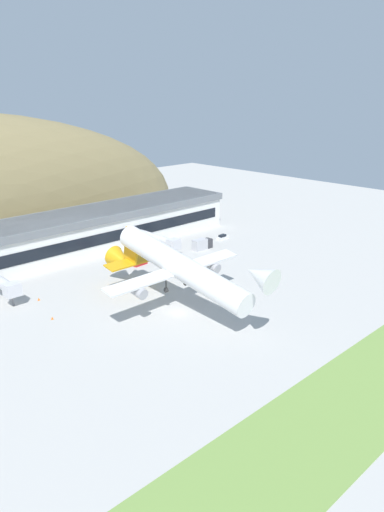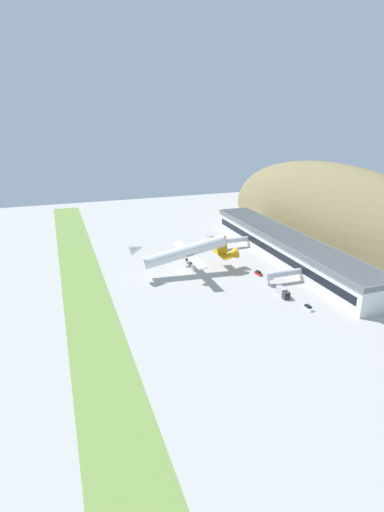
# 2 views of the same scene
# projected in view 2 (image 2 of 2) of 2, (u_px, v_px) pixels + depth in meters

# --- Properties ---
(ground_plane) EXTENTS (325.08, 325.08, 0.00)m
(ground_plane) POSITION_uv_depth(u_px,v_px,m) (183.00, 272.00, 173.46)
(ground_plane) COLOR #B7B5AF
(grass_strip_foreground) EXTENTS (292.57, 17.17, 0.08)m
(grass_strip_foreground) POSITION_uv_depth(u_px,v_px,m) (84.00, 285.00, 160.34)
(grass_strip_foreground) COLOR #759947
(grass_strip_foreground) RESTS_ON ground_plane
(hill_backdrop) EXTENTS (213.18, 53.70, 80.12)m
(hill_backdrop) POSITION_uv_depth(u_px,v_px,m) (329.00, 235.00, 226.32)
(hill_backdrop) COLOR olive
(hill_backdrop) RESTS_ON ground_plane
(terminal_building) EXTENTS (120.14, 17.96, 11.49)m
(terminal_building) POSITION_uv_depth(u_px,v_px,m) (287.00, 246.00, 187.25)
(terminal_building) COLOR white
(terminal_building) RESTS_ON ground_plane
(jetway_0) EXTENTS (3.38, 16.90, 5.43)m
(jetway_0) POSITION_uv_depth(u_px,v_px,m) (231.00, 240.00, 203.49)
(jetway_0) COLOR silver
(jetway_0) RESTS_ON ground_plane
(jetway_1) EXTENTS (3.38, 16.40, 5.43)m
(jetway_1) POSITION_uv_depth(u_px,v_px,m) (281.00, 274.00, 161.14)
(jetway_1) COLOR silver
(jetway_1) RESTS_ON ground_plane
(cargo_airplane) EXTENTS (35.59, 48.77, 13.50)m
(cargo_airplane) POSITION_uv_depth(u_px,v_px,m) (187.00, 252.00, 169.30)
(cargo_airplane) COLOR white
(service_car_0) EXTENTS (4.38, 1.95, 1.57)m
(service_car_0) POSITION_uv_depth(u_px,v_px,m) (258.00, 273.00, 170.67)
(service_car_0) COLOR #B21E1E
(service_car_0) RESTS_ON ground_plane
(service_car_1) EXTENTS (4.48, 1.95, 1.47)m
(service_car_1) POSITION_uv_depth(u_px,v_px,m) (308.00, 308.00, 140.34)
(service_car_1) COLOR silver
(service_car_1) RESTS_ON ground_plane
(fuel_truck) EXTENTS (6.56, 2.59, 3.33)m
(fuel_truck) POSITION_uv_depth(u_px,v_px,m) (211.00, 239.00, 214.50)
(fuel_truck) COLOR gold
(fuel_truck) RESTS_ON ground_plane
(box_truck) EXTENTS (6.71, 2.47, 3.18)m
(box_truck) POSITION_uv_depth(u_px,v_px,m) (283.00, 293.00, 150.01)
(box_truck) COLOR #333338
(box_truck) RESTS_ON ground_plane
(traffic_cone_0) EXTENTS (0.52, 0.52, 0.58)m
(traffic_cone_0) POSITION_uv_depth(u_px,v_px,m) (223.00, 252.00, 197.74)
(traffic_cone_0) COLOR orange
(traffic_cone_0) RESTS_ON ground_plane
(traffic_cone_1) EXTENTS (0.52, 0.52, 0.58)m
(traffic_cone_1) POSITION_uv_depth(u_px,v_px,m) (200.00, 253.00, 196.80)
(traffic_cone_1) COLOR orange
(traffic_cone_1) RESTS_ON ground_plane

